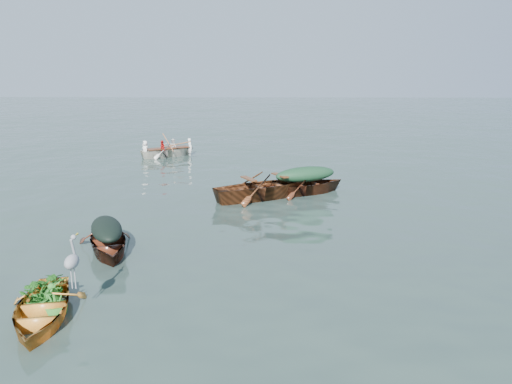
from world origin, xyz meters
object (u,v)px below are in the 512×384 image
yellow_dinghy (42,321)px  heron (73,270)px  dark_covered_boat (108,251)px  green_tarp_boat (305,194)px  open_wooden_boat (264,198)px  rowed_boat (168,157)px

yellow_dinghy → heron: heron is taller
dark_covered_boat → green_tarp_boat: size_ratio=0.82×
green_tarp_boat → open_wooden_boat: 1.54m
dark_covered_boat → rowed_boat: (-1.18, 13.31, 0.00)m
rowed_boat → heron: (1.63, -16.47, 0.85)m
open_wooden_boat → heron: 8.89m
dark_covered_boat → heron: (0.45, -3.17, 0.85)m
yellow_dinghy → heron: 1.02m
green_tarp_boat → open_wooden_boat: size_ratio=0.84×
dark_covered_boat → heron: size_ratio=3.63×
green_tarp_boat → heron: bearing=127.6°
open_wooden_boat → heron: size_ratio=5.27×
yellow_dinghy → rowed_boat: 16.68m
yellow_dinghy → open_wooden_boat: 9.21m
open_wooden_boat → heron: heron is taller
yellow_dinghy → dark_covered_boat: dark_covered_boat is taller
yellow_dinghy → heron: bearing=5.2°
rowed_boat → heron: heron is taller
open_wooden_boat → rowed_boat: (-4.80, 8.21, 0.00)m
green_tarp_boat → open_wooden_boat: (-1.39, -0.66, 0.00)m
yellow_dinghy → green_tarp_boat: bearing=47.6°
green_tarp_boat → heron: 10.05m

